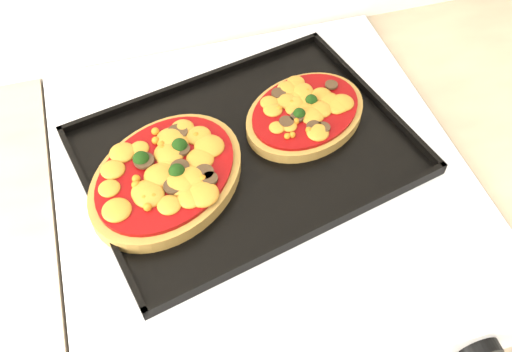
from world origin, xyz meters
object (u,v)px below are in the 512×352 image
object	(u,v)px
baking_tray	(246,150)
pizza_left	(166,175)
stove	(260,302)
pizza_right	(305,113)

from	to	relation	value
baking_tray	pizza_left	world-z (taller)	pizza_left
stove	baking_tray	size ratio (longest dim) A/B	1.95
pizza_right	baking_tray	bearing A→B (deg)	-161.18
baking_tray	stove	bearing A→B (deg)	-70.42
baking_tray	pizza_left	size ratio (longest dim) A/B	1.88
stove	pizza_left	size ratio (longest dim) A/B	3.67
stove	pizza_left	distance (m)	0.50
pizza_left	pizza_right	bearing A→B (deg)	15.26
stove	pizza_right	size ratio (longest dim) A/B	4.47
pizza_left	baking_tray	bearing A→B (deg)	12.14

